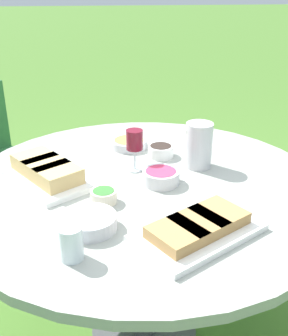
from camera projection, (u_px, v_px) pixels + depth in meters
ground_plane at (144, 331)px, 1.91m from camera, size 40.00×40.00×0.00m
dining_table at (144, 204)px, 1.63m from camera, size 1.39×1.39×0.76m
water_pitcher at (199, 145)px, 1.68m from camera, size 0.12×0.11×0.18m
wine_glass at (134, 142)px, 1.63m from camera, size 0.07×0.07×0.17m
platter_bread_main at (198, 228)px, 1.26m from camera, size 0.45×0.40×0.06m
platter_charcuterie at (47, 172)px, 1.59m from camera, size 0.40×0.44×0.08m
bowl_fries at (129, 143)px, 1.89m from camera, size 0.16×0.16×0.04m
bowl_salad at (104, 196)px, 1.44m from camera, size 0.09×0.09×0.05m
bowl_olives at (161, 150)px, 1.80m from camera, size 0.11×0.11×0.05m
bowl_dip_red at (161, 176)px, 1.57m from camera, size 0.14×0.14×0.05m
bowl_dip_cream at (90, 221)px, 1.29m from camera, size 0.17×0.17×0.05m
cup_water_far at (71, 243)px, 1.15m from camera, size 0.07×0.07×0.10m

